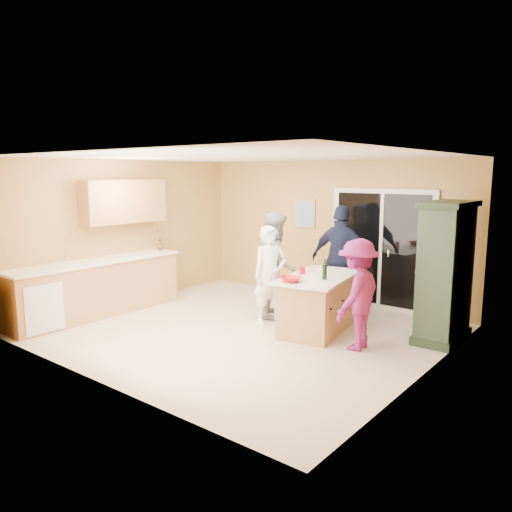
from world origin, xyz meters
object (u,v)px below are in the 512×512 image
Objects in this scene: kitchen_island at (318,305)px; green_hutch at (445,274)px; woman_white at (270,275)px; woman_navy at (341,259)px; woman_grey at (276,264)px; woman_magenta at (358,295)px.

green_hutch is (1.62, 0.74, 0.57)m from kitchen_island.
woman_white is (-0.80, -0.14, 0.38)m from kitchen_island.
green_hutch reaches higher than woman_navy.
woman_white is 1.40m from woman_navy.
green_hutch reaches higher than woman_white.
woman_grey is (-0.21, 0.43, 0.09)m from woman_white.
woman_white is at bearing 179.28° from kitchen_island.
woman_grey is at bearing 153.18° from kitchen_island.
woman_grey is at bearing 42.95° from woman_navy.
woman_white reaches higher than kitchen_island.
kitchen_island is 1.01× the size of woman_grey.
woman_grey reaches higher than woman_white.
woman_white is 0.85× the size of woman_navy.
woman_magenta is at bearing -67.63° from woman_white.
green_hutch is 2.67m from woman_grey.
green_hutch is at bearing 141.52° from woman_magenta.
kitchen_island is at bearing 97.09° from woman_navy.
green_hutch is at bearing -40.14° from woman_white.
woman_magenta is at bearing 120.22° from woman_navy.
green_hutch is 2.58m from woman_white.
woman_navy reaches higher than woman_grey.
woman_magenta is (0.83, -0.36, 0.36)m from kitchen_island.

